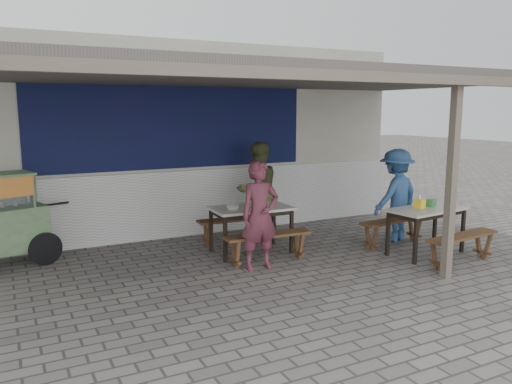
{
  "coord_description": "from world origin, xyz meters",
  "views": [
    {
      "loc": [
        -2.98,
        -5.57,
        2.28
      ],
      "look_at": [
        0.34,
        0.9,
        1.08
      ],
      "focal_mm": 35.0,
      "sensor_mm": 36.0,
      "label": 1
    }
  ],
  "objects_px": {
    "bench_right_wall": "(394,226)",
    "table_right": "(427,213)",
    "condiment_bowl": "(233,207)",
    "patron_street_side": "(260,216)",
    "donation_box": "(431,203)",
    "patron_wall_side": "(258,190)",
    "bench_left_street": "(268,241)",
    "patron_right_table": "(396,195)",
    "table_left": "(251,212)",
    "tissue_box": "(419,203)",
    "bench_left_wall": "(236,224)",
    "vendor_cart": "(0,217)",
    "condiment_jar": "(264,202)",
    "bench_right_street": "(462,242)"
  },
  "relations": [
    {
      "from": "condiment_jar",
      "to": "bench_left_wall",
      "type": "bearing_deg",
      "value": 114.9
    },
    {
      "from": "bench_left_wall",
      "to": "condiment_bowl",
      "type": "distance_m",
      "value": 0.86
    },
    {
      "from": "table_left",
      "to": "bench_right_wall",
      "type": "bearing_deg",
      "value": -14.2
    },
    {
      "from": "patron_wall_side",
      "to": "patron_right_table",
      "type": "relative_size",
      "value": 1.06
    },
    {
      "from": "bench_left_wall",
      "to": "patron_street_side",
      "type": "distance_m",
      "value": 1.52
    },
    {
      "from": "bench_left_street",
      "to": "patron_street_side",
      "type": "relative_size",
      "value": 0.87
    },
    {
      "from": "bench_right_wall",
      "to": "patron_street_side",
      "type": "distance_m",
      "value": 2.68
    },
    {
      "from": "vendor_cart",
      "to": "condiment_bowl",
      "type": "relative_size",
      "value": 7.47
    },
    {
      "from": "bench_right_wall",
      "to": "table_right",
      "type": "bearing_deg",
      "value": -90.0
    },
    {
      "from": "bench_right_wall",
      "to": "bench_left_street",
      "type": "bearing_deg",
      "value": 171.39
    },
    {
      "from": "patron_right_table",
      "to": "patron_wall_side",
      "type": "bearing_deg",
      "value": -45.02
    },
    {
      "from": "table_right",
      "to": "patron_wall_side",
      "type": "relative_size",
      "value": 0.78
    },
    {
      "from": "patron_right_table",
      "to": "condiment_bowl",
      "type": "xyz_separation_m",
      "value": [
        -2.93,
        0.44,
        -0.03
      ]
    },
    {
      "from": "patron_street_side",
      "to": "donation_box",
      "type": "relative_size",
      "value": 8.99
    },
    {
      "from": "vendor_cart",
      "to": "patron_street_side",
      "type": "distance_m",
      "value": 3.76
    },
    {
      "from": "vendor_cart",
      "to": "condiment_jar",
      "type": "relative_size",
      "value": 17.71
    },
    {
      "from": "bench_right_street",
      "to": "donation_box",
      "type": "bearing_deg",
      "value": 77.57
    },
    {
      "from": "table_right",
      "to": "donation_box",
      "type": "bearing_deg",
      "value": 19.57
    },
    {
      "from": "bench_left_street",
      "to": "condiment_bowl",
      "type": "bearing_deg",
      "value": 120.05
    },
    {
      "from": "patron_wall_side",
      "to": "patron_street_side",
      "type": "bearing_deg",
      "value": 54.1
    },
    {
      "from": "table_right",
      "to": "patron_wall_side",
      "type": "distance_m",
      "value": 2.9
    },
    {
      "from": "bench_left_street",
      "to": "condiment_jar",
      "type": "bearing_deg",
      "value": 68.25
    },
    {
      "from": "table_left",
      "to": "condiment_jar",
      "type": "relative_size",
      "value": 13.94
    },
    {
      "from": "bench_right_street",
      "to": "condiment_bowl",
      "type": "bearing_deg",
      "value": 138.88
    },
    {
      "from": "table_right",
      "to": "patron_wall_side",
      "type": "bearing_deg",
      "value": 124.51
    },
    {
      "from": "patron_right_table",
      "to": "tissue_box",
      "type": "distance_m",
      "value": 0.86
    },
    {
      "from": "patron_right_table",
      "to": "tissue_box",
      "type": "height_order",
      "value": "patron_right_table"
    },
    {
      "from": "vendor_cart",
      "to": "tissue_box",
      "type": "height_order",
      "value": "vendor_cart"
    },
    {
      "from": "table_right",
      "to": "patron_street_side",
      "type": "distance_m",
      "value": 2.77
    },
    {
      "from": "condiment_bowl",
      "to": "table_right",
      "type": "bearing_deg",
      "value": -25.36
    },
    {
      "from": "bench_left_street",
      "to": "condiment_jar",
      "type": "xyz_separation_m",
      "value": [
        0.3,
        0.68,
        0.46
      ]
    },
    {
      "from": "donation_box",
      "to": "patron_street_side",
      "type": "bearing_deg",
      "value": 170.86
    },
    {
      "from": "table_right",
      "to": "table_left",
      "type": "bearing_deg",
      "value": 144.62
    },
    {
      "from": "tissue_box",
      "to": "bench_right_street",
      "type": "bearing_deg",
      "value": -75.11
    },
    {
      "from": "patron_street_side",
      "to": "donation_box",
      "type": "bearing_deg",
      "value": -5.95
    },
    {
      "from": "patron_wall_side",
      "to": "condiment_jar",
      "type": "relative_size",
      "value": 18.68
    },
    {
      "from": "bench_right_street",
      "to": "patron_wall_side",
      "type": "bearing_deg",
      "value": 118.37
    },
    {
      "from": "bench_right_wall",
      "to": "condiment_bowl",
      "type": "bearing_deg",
      "value": 159.46
    },
    {
      "from": "bench_left_wall",
      "to": "vendor_cart",
      "type": "relative_size",
      "value": 0.84
    },
    {
      "from": "table_right",
      "to": "patron_street_side",
      "type": "xyz_separation_m",
      "value": [
        -2.71,
        0.53,
        0.12
      ]
    },
    {
      "from": "table_right",
      "to": "bench_right_wall",
      "type": "relative_size",
      "value": 0.96
    },
    {
      "from": "bench_left_wall",
      "to": "bench_right_street",
      "type": "xyz_separation_m",
      "value": [
        2.5,
        -2.6,
        0.0
      ]
    },
    {
      "from": "bench_right_street",
      "to": "bench_right_wall",
      "type": "xyz_separation_m",
      "value": [
        -0.15,
        1.29,
        0.0
      ]
    },
    {
      "from": "bench_right_wall",
      "to": "donation_box",
      "type": "distance_m",
      "value": 0.78
    },
    {
      "from": "table_left",
      "to": "table_right",
      "type": "bearing_deg",
      "value": -26.59
    },
    {
      "from": "patron_street_side",
      "to": "donation_box",
      "type": "xyz_separation_m",
      "value": [
        2.86,
        -0.46,
        0.02
      ]
    },
    {
      "from": "patron_wall_side",
      "to": "bench_left_wall",
      "type": "bearing_deg",
      "value": 13.0
    },
    {
      "from": "patron_right_table",
      "to": "condiment_jar",
      "type": "relative_size",
      "value": 17.57
    },
    {
      "from": "bench_right_wall",
      "to": "patron_right_table",
      "type": "relative_size",
      "value": 0.87
    },
    {
      "from": "bench_right_street",
      "to": "condiment_bowl",
      "type": "xyz_separation_m",
      "value": [
        -2.86,
        1.96,
        0.44
      ]
    }
  ]
}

